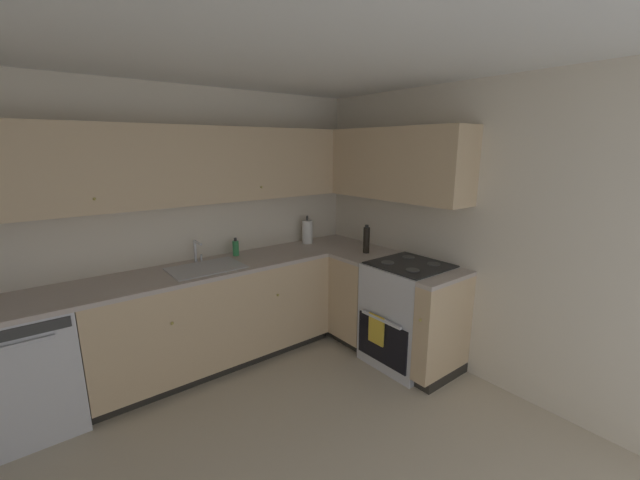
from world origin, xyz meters
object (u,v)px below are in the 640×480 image
Objects in this scene: oven_range at (408,313)px; oil_bottle at (366,240)px; dishwasher at (27,369)px; soap_bottle at (236,248)px; paper_towel_roll at (307,232)px.

oven_range is 0.78m from oil_bottle.
oil_bottle reaches higher than dishwasher.
soap_bottle is 0.62× the size of oil_bottle.
soap_bottle is at bearing 6.18° from dishwasher.
oven_range is at bearing -78.88° from paper_towel_roll.
soap_bottle is at bearing 178.60° from paper_towel_roll.
soap_bottle is at bearing 146.46° from oil_bottle.
oven_range is (2.72, -1.03, 0.02)m from dishwasher.
oven_range is 1.34m from paper_towel_roll.
soap_bottle is (-1.05, 1.21, 0.52)m from oven_range.
soap_bottle reaches higher than dishwasher.
dishwasher is 2.56m from paper_towel_roll.
paper_towel_roll is (2.49, 0.16, 0.60)m from dishwasher.
paper_towel_roll is (0.82, -0.02, 0.05)m from soap_bottle.
oil_bottle reaches higher than soap_bottle.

